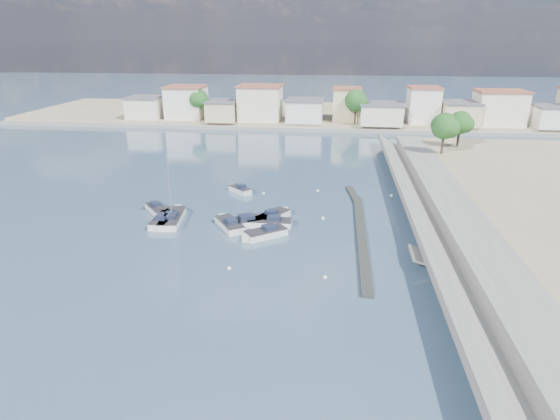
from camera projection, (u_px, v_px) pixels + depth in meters
The scene contains 17 objects.
ground at pixel (313, 165), 80.22m from camera, with size 400.00×400.00×0.00m, color #2F445E.
seawall_walkway at pixel (464, 224), 52.70m from camera, with size 5.00×90.00×1.80m, color slate.
breakwater at pixel (359, 226), 53.96m from camera, with size 2.00×31.02×0.35m.
far_shore_land at pixel (323, 114), 128.36m from camera, with size 160.00×40.00×1.40m, color gray.
far_shore_quay at pixel (320, 130), 108.92m from camera, with size 160.00×2.50×0.80m, color slate.
far_town at pixel (366, 107), 111.64m from camera, with size 113.01×12.80×8.35m.
shore_trees at pixel (358, 107), 103.27m from camera, with size 74.56×38.32×7.92m.
motorboat_a at pixel (229, 224), 54.09m from camera, with size 4.31×5.15×1.48m.
motorboat_b at pixel (275, 216), 56.65m from camera, with size 3.88×4.68×1.48m.
motorboat_c at pixel (267, 223), 54.39m from camera, with size 5.70×2.10×1.48m.
motorboat_d at pixel (263, 234), 51.38m from camera, with size 4.84×4.31×1.48m.
motorboat_e at pixel (164, 220), 55.35m from camera, with size 2.00×5.51×1.48m.
motorboat_f at pixel (239, 190), 66.15m from camera, with size 3.73×3.63×1.48m.
motorboat_g at pixel (158, 210), 58.36m from camera, with size 4.21×4.55×1.48m.
motorboat_h at pixel (254, 221), 54.97m from camera, with size 6.16×4.71×1.48m.
sailboat at pixel (173, 217), 56.04m from camera, with size 3.08×7.36×9.00m.
mooring_buoys at pixel (312, 218), 56.89m from camera, with size 18.18×26.01×0.41m.
Camera 1 is at (3.78, -37.97, 20.76)m, focal length 30.00 mm.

